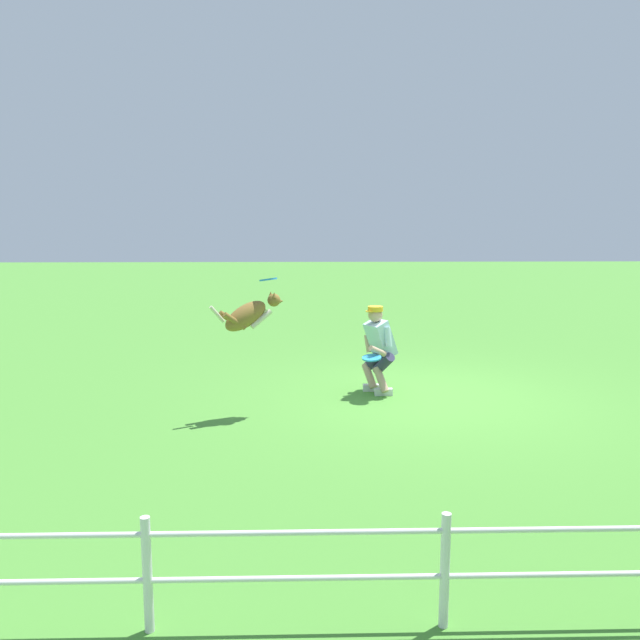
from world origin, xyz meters
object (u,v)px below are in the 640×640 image
Objects in this scene: dog at (249,315)px; frisbee_held at (372,358)px; frisbee_flying at (268,279)px; person at (378,347)px.

dog is 3.41× the size of frisbee_held.
frisbee_held is at bearing -5.44° from dog.
dog is 1.92m from frisbee_held.
frisbee_flying is (-0.25, -0.09, 0.44)m from dog.
frisbee_flying is (1.54, 0.95, 1.07)m from person.
person reaches higher than frisbee_held.
frisbee_flying is at bearing -8.29° from dog.
dog reaches higher than person.
dog is (1.79, 1.03, 0.63)m from person.
frisbee_flying reaches higher than person.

